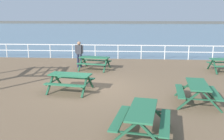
% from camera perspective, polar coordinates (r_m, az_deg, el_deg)
% --- Properties ---
extents(ground_plane, '(30.00, 24.00, 0.20)m').
position_cam_1_polar(ground_plane, '(11.41, -5.00, -4.51)').
color(ground_plane, brown).
extents(sea_band, '(142.00, 90.00, 0.01)m').
position_cam_1_polar(sea_band, '(63.62, 2.67, 9.64)').
color(sea_band, slate).
rests_on(sea_band, ground).
extents(distant_shoreline, '(142.00, 6.00, 1.80)m').
position_cam_1_polar(distant_shoreline, '(106.58, 3.34, 10.81)').
color(distant_shoreline, '#4C4C47').
rests_on(distant_shoreline, ground).
extents(seaward_railing, '(23.07, 0.07, 1.08)m').
position_cam_1_polar(seaward_railing, '(18.76, -1.28, 4.92)').
color(seaward_railing, white).
rests_on(seaward_railing, ground).
extents(picnic_table_near_left, '(2.03, 1.79, 0.80)m').
position_cam_1_polar(picnic_table_near_left, '(14.99, -4.10, 2.33)').
color(picnic_table_near_left, '#286B47').
rests_on(picnic_table_near_left, ground).
extents(picnic_table_near_right, '(1.73, 1.97, 0.80)m').
position_cam_1_polar(picnic_table_near_right, '(9.67, 19.33, -4.10)').
color(picnic_table_near_right, '#286B47').
rests_on(picnic_table_near_right, ground).
extents(picnic_table_far_right, '(1.79, 2.02, 0.80)m').
position_cam_1_polar(picnic_table_far_right, '(6.82, 7.06, -10.45)').
color(picnic_table_far_right, '#286B47').
rests_on(picnic_table_far_right, ground).
extents(picnic_table_seaward, '(2.01, 1.78, 0.80)m').
position_cam_1_polar(picnic_table_seaward, '(10.77, -9.71, -1.90)').
color(picnic_table_seaward, '#286B47').
rests_on(picnic_table_seaward, ground).
extents(visitor, '(0.53, 0.25, 1.66)m').
position_cam_1_polar(visitor, '(15.66, -7.66, 4.04)').
color(visitor, '#1E2338').
rests_on(visitor, ground).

